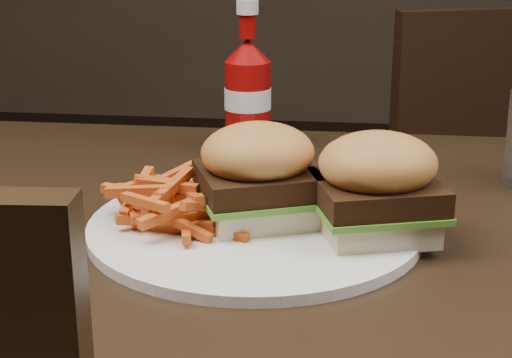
# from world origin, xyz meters

# --- Properties ---
(dining_table) EXTENTS (1.20, 0.80, 0.04)m
(dining_table) POSITION_xyz_m (0.00, 0.00, 0.73)
(dining_table) COLOR black
(dining_table) RESTS_ON ground
(chair_far) EXTENTS (0.57, 0.57, 0.04)m
(chair_far) POSITION_xyz_m (0.22, 0.85, 0.43)
(chair_far) COLOR black
(chair_far) RESTS_ON ground
(plate) EXTENTS (0.32, 0.32, 0.01)m
(plate) POSITION_xyz_m (-0.06, 0.01, 0.76)
(plate) COLOR white
(plate) RESTS_ON dining_table
(sandwich_half_a) EXTENTS (0.12, 0.12, 0.03)m
(sandwich_half_a) POSITION_xyz_m (-0.05, 0.01, 0.77)
(sandwich_half_a) COLOR beige
(sandwich_half_a) RESTS_ON plate
(sandwich_half_b) EXTENTS (0.12, 0.12, 0.03)m
(sandwich_half_b) POSITION_xyz_m (0.06, -0.01, 0.77)
(sandwich_half_b) COLOR beige
(sandwich_half_b) RESTS_ON plate
(fries_pile) EXTENTS (0.13, 0.13, 0.05)m
(fries_pile) POSITION_xyz_m (-0.13, 0.01, 0.78)
(fries_pile) COLOR #CC5E22
(fries_pile) RESTS_ON plate
(ketchup_bottle) EXTENTS (0.06, 0.06, 0.12)m
(ketchup_bottle) POSITION_xyz_m (-0.10, 0.28, 0.81)
(ketchup_bottle) COLOR #900808
(ketchup_bottle) RESTS_ON dining_table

